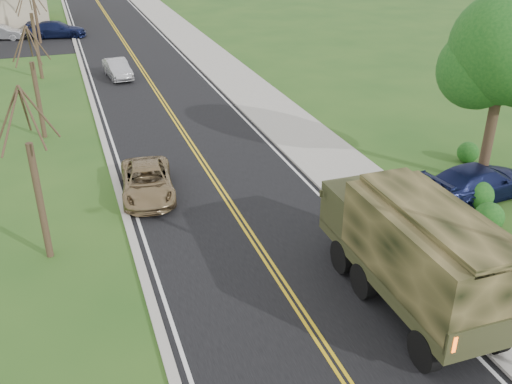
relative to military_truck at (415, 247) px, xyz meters
name	(u,v)px	position (x,y,z in m)	size (l,w,h in m)	color
road	(131,52)	(-3.20, 36.39, -2.05)	(8.00, 120.00, 0.01)	black
curb_right	(180,48)	(0.95, 36.39, -2.00)	(0.30, 120.00, 0.12)	#9E998E
sidewalk_right	(200,46)	(2.70, 36.39, -2.01)	(3.20, 120.00, 0.10)	#9E998E
curb_left	(79,55)	(-7.35, 36.39, -2.01)	(0.30, 120.00, 0.10)	#9E998E
leafy_tree	(505,57)	(7.80, 6.40, 3.44)	(4.83, 4.50, 8.10)	#38281C
bare_tree_a	(37,188)	(-10.20, 6.39, 0.57)	(1.93, 2.26, 6.08)	#38281C
bare_tree_b	(37,91)	(-10.20, 18.39, 0.42)	(1.83, 2.14, 5.73)	#38281C
bare_tree_c	(35,38)	(-10.20, 30.39, 0.72)	(2.04, 2.39, 6.42)	#38281C
bare_tree_d	(36,13)	(-10.20, 42.39, 0.49)	(1.88, 2.20, 5.91)	#38281C
military_truck	(415,247)	(0.00, 0.00, 0.00)	(2.55, 7.21, 3.59)	black
suv_champagne	(147,182)	(-6.20, 9.90, -1.43)	(2.08, 4.50, 1.25)	#907751
sedan_silver	(118,69)	(-5.12, 28.74, -1.41)	(1.36, 3.91, 1.29)	#A7A6AB
pickup_navy	(479,182)	(6.60, 5.17, -1.33)	(2.04, 5.01, 1.45)	#10163D
lot_car_silver	(2,32)	(-13.36, 45.08, -1.41)	(1.37, 3.91, 1.29)	silver
lot_car_navy	(57,30)	(-8.66, 44.41, -1.32)	(2.06, 5.07, 1.47)	#10173B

